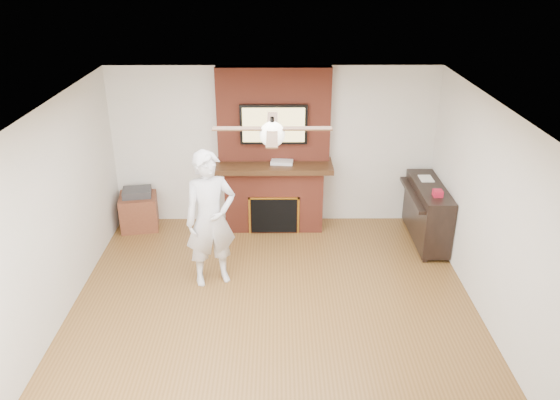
{
  "coord_description": "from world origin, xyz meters",
  "views": [
    {
      "loc": [
        0.04,
        -5.3,
        4.0
      ],
      "look_at": [
        0.08,
        0.9,
        1.18
      ],
      "focal_mm": 35.0,
      "sensor_mm": 36.0,
      "label": 1
    }
  ],
  "objects_px": {
    "person": "(211,219)",
    "side_table": "(139,210)",
    "fireplace": "(274,167)",
    "piano": "(427,212)"
  },
  "relations": [
    {
      "from": "fireplace",
      "to": "piano",
      "type": "distance_m",
      "value": 2.4
    },
    {
      "from": "side_table",
      "to": "person",
      "type": "bearing_deg",
      "value": -59.75
    },
    {
      "from": "fireplace",
      "to": "side_table",
      "type": "height_order",
      "value": "fireplace"
    },
    {
      "from": "fireplace",
      "to": "piano",
      "type": "height_order",
      "value": "fireplace"
    },
    {
      "from": "person",
      "to": "piano",
      "type": "xyz_separation_m",
      "value": [
        3.08,
        1.09,
        -0.43
      ]
    },
    {
      "from": "side_table",
      "to": "fireplace",
      "type": "bearing_deg",
      "value": -8.26
    },
    {
      "from": "person",
      "to": "side_table",
      "type": "distance_m",
      "value": 2.15
    },
    {
      "from": "piano",
      "to": "person",
      "type": "bearing_deg",
      "value": -160.23
    },
    {
      "from": "fireplace",
      "to": "side_table",
      "type": "xyz_separation_m",
      "value": [
        -2.13,
        -0.07,
        -0.7
      ]
    },
    {
      "from": "person",
      "to": "side_table",
      "type": "xyz_separation_m",
      "value": [
        -1.33,
        1.57,
        -0.61
      ]
    }
  ]
}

